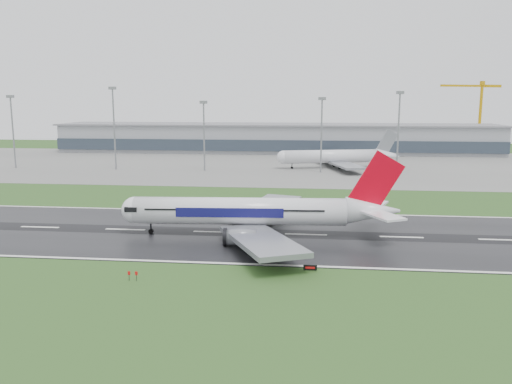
# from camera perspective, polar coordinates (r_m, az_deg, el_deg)

# --- Properties ---
(ground) EXTENTS (520.00, 520.00, 0.00)m
(ground) POSITION_cam_1_polar(r_m,az_deg,el_deg) (114.10, -4.64, -4.42)
(ground) COLOR #24471A
(ground) RESTS_ON ground
(runway) EXTENTS (400.00, 45.00, 0.10)m
(runway) POSITION_cam_1_polar(r_m,az_deg,el_deg) (114.09, -4.64, -4.40)
(runway) COLOR black
(runway) RESTS_ON ground
(apron) EXTENTS (400.00, 130.00, 0.08)m
(apron) POSITION_cam_1_polar(r_m,az_deg,el_deg) (236.16, 1.10, 3.05)
(apron) COLOR slate
(apron) RESTS_ON ground
(terminal) EXTENTS (240.00, 36.00, 15.00)m
(terminal) POSITION_cam_1_polar(r_m,az_deg,el_deg) (295.01, 2.18, 5.87)
(terminal) COLOR gray
(terminal) RESTS_ON ground
(main_airliner) EXTENTS (62.24, 59.62, 17.36)m
(main_airliner) POSITION_cam_1_polar(r_m,az_deg,el_deg) (109.35, 0.37, -0.31)
(main_airliner) COLOR white
(main_airliner) RESTS_ON runway
(parked_airliner) EXTENTS (65.46, 62.84, 15.87)m
(parked_airliner) POSITION_cam_1_polar(r_m,az_deg,el_deg) (225.12, 8.75, 4.64)
(parked_airliner) COLOR silver
(parked_airliner) RESTS_ON apron
(tower_crane) EXTENTS (37.50, 17.79, 39.77)m
(tower_crane) POSITION_cam_1_polar(r_m,az_deg,el_deg) (322.39, 23.33, 7.62)
(tower_crane) COLOR #C28A07
(tower_crane) RESTS_ON ground
(runway_sign) EXTENTS (2.31, 0.48, 1.04)m
(runway_sign) POSITION_cam_1_polar(r_m,az_deg,el_deg) (88.84, 5.95, -8.27)
(runway_sign) COLOR black
(runway_sign) RESTS_ON ground
(floodmast_0) EXTENTS (0.64, 0.64, 29.61)m
(floodmast_0) POSITION_cam_1_polar(r_m,az_deg,el_deg) (244.34, -25.06, 5.83)
(floodmast_0) COLOR gray
(floodmast_0) RESTS_ON ground
(floodmast_1) EXTENTS (0.64, 0.64, 32.93)m
(floodmast_1) POSITION_cam_1_polar(r_m,az_deg,el_deg) (224.40, -15.26, 6.56)
(floodmast_1) COLOR gray
(floodmast_1) RESTS_ON ground
(floodmast_2) EXTENTS (0.64, 0.64, 27.26)m
(floodmast_2) POSITION_cam_1_polar(r_m,az_deg,el_deg) (213.67, -5.71, 5.94)
(floodmast_2) COLOR gray
(floodmast_2) RESTS_ON ground
(floodmast_3) EXTENTS (0.64, 0.64, 28.66)m
(floodmast_3) POSITION_cam_1_polar(r_m,az_deg,el_deg) (209.00, 7.17, 6.02)
(floodmast_3) COLOR gray
(floodmast_3) RESTS_ON ground
(floodmast_4) EXTENTS (0.64, 0.64, 30.92)m
(floodmast_4) POSITION_cam_1_polar(r_m,az_deg,el_deg) (211.46, 15.31, 6.10)
(floodmast_4) COLOR gray
(floodmast_4) RESTS_ON ground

